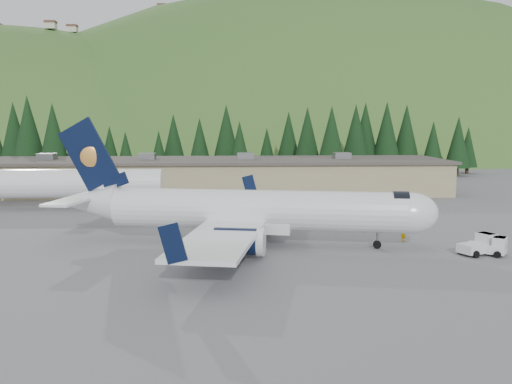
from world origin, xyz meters
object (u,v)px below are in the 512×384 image
Objects in this scene: terminal_building at (213,175)px; ramp_worker at (403,233)px; second_airliner at (49,183)px; baggage_tug_b at (490,247)px; airliner at (248,211)px; baggage_tug_a at (480,245)px.

terminal_building reaches higher than ramp_worker.
second_airliner is 51.25m from baggage_tug_b.
second_airliner reaches higher than airliner.
ramp_worker reaches higher than baggage_tug_b.
baggage_tug_a is 0.79m from baggage_tug_b.
airliner is 21.42× the size of ramp_worker.
airliner is 14.35m from ramp_worker.
baggage_tug_b is 7.85m from ramp_worker.
baggage_tug_a is 48.28m from terminal_building.
ramp_worker is at bearing -29.07° from second_airliner.
ramp_worker is at bearing -63.93° from terminal_building.
baggage_tug_a is at bearing -61.52° from terminal_building.
terminal_building is at bearing 107.02° from airliner.
baggage_tug_a is 1.08× the size of baggage_tug_b.
baggage_tug_b is (19.68, -4.96, -2.31)m from airliner.
ramp_worker is (38.11, -21.18, -2.53)m from second_airliner.
baggage_tug_b is 0.05× the size of terminal_building.
baggage_tug_b is at bearing -31.54° from second_airliner.
ramp_worker is (18.19, -37.18, -1.83)m from terminal_building.
airliner is 1.24× the size of second_airliner.
baggage_tug_a is at bearing -2.69° from airliner.
ramp_worker is at bearing 107.82° from baggage_tug_a.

